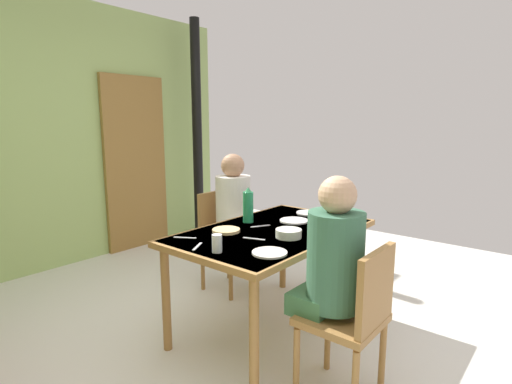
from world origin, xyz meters
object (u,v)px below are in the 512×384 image
Objects in this scene: chair_far_diner at (223,234)px; serving_bowl_center at (289,233)px; person_far_diner at (234,205)px; person_near_diner at (333,257)px; water_bottle_green_near at (248,206)px; chair_near_diner at (354,315)px; dining_table at (273,239)px.

chair_far_diner is 1.11m from serving_bowl_center.
chair_far_diner is at bearing -90.00° from person_far_diner.
chair_far_diner is 1.62m from person_near_diner.
water_bottle_green_near reaches higher than chair_far_diner.
person_near_diner reaches higher than serving_bowl_center.
serving_bowl_center is (-0.41, -0.99, 0.27)m from chair_far_diner.
chair_far_diner reaches higher than serving_bowl_center.
chair_near_diner is 1.00× the size of chair_far_diner.
person_near_diner reaches higher than water_bottle_green_near.
dining_table is 0.34m from water_bottle_green_near.
chair_near_diner is at bearing 65.30° from person_far_diner.
person_near_diner is at bearing -118.88° from serving_bowl_center.
chair_far_diner is 1.13× the size of person_near_diner.
chair_near_diner is at bearing -90.00° from person_near_diner.
dining_table is 0.88m from chair_far_diner.
person_far_diner reaches higher than dining_table.
chair_near_diner is 0.31m from person_near_diner.
water_bottle_green_near is (-0.27, -0.52, 0.37)m from chair_far_diner.
water_bottle_green_near reaches higher than chair_near_diner.
person_far_diner is 0.95m from serving_bowl_center.
person_far_diner is at bearing 54.91° from water_bottle_green_near.
person_near_diner is 1.47m from person_far_diner.
chair_near_diner is 5.12× the size of serving_bowl_center.
water_bottle_green_near is at bearing 79.01° from dining_table.
dining_table is 1.88× the size of person_far_diner.
person_near_diner is 2.91× the size of water_bottle_green_near.
person_far_diner is at bearing 65.30° from chair_near_diner.
person_near_diner is at bearing -117.51° from dining_table.
dining_table is 0.24m from serving_bowl_center.
serving_bowl_center is at bearing 67.36° from chair_far_diner.
person_far_diner reaches higher than chair_near_diner.
serving_bowl_center is (-0.14, -0.46, -0.10)m from water_bottle_green_near.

